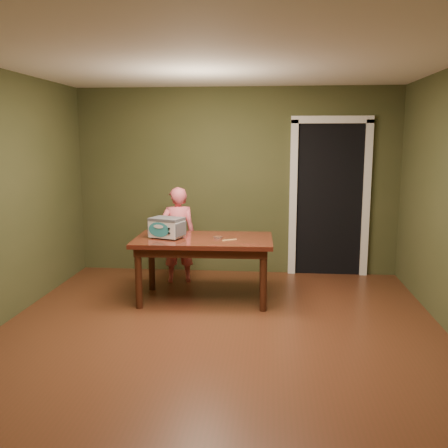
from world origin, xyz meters
name	(u,v)px	position (x,y,z in m)	size (l,w,h in m)	color
floor	(217,339)	(0.00, 0.00, 0.00)	(5.00, 5.00, 0.00)	#502717
room_shell	(217,160)	(0.00, 0.00, 1.71)	(4.52, 5.02, 2.61)	#414323
doorway	(327,198)	(1.30, 2.78, 1.06)	(1.10, 0.66, 2.25)	black
dining_table	(204,246)	(-0.29, 1.18, 0.65)	(1.62, 0.94, 0.75)	#3A190D
toy_oven	(167,227)	(-0.71, 1.14, 0.88)	(0.44, 0.36, 0.24)	#4C4F54
baking_pan	(218,237)	(-0.12, 1.18, 0.76)	(0.10, 0.10, 0.02)	silver
spatula	(229,240)	(0.03, 1.07, 0.75)	(0.18, 0.03, 0.01)	tan
child	(178,235)	(-0.73, 1.91, 0.64)	(0.47, 0.31, 1.28)	#EC616D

